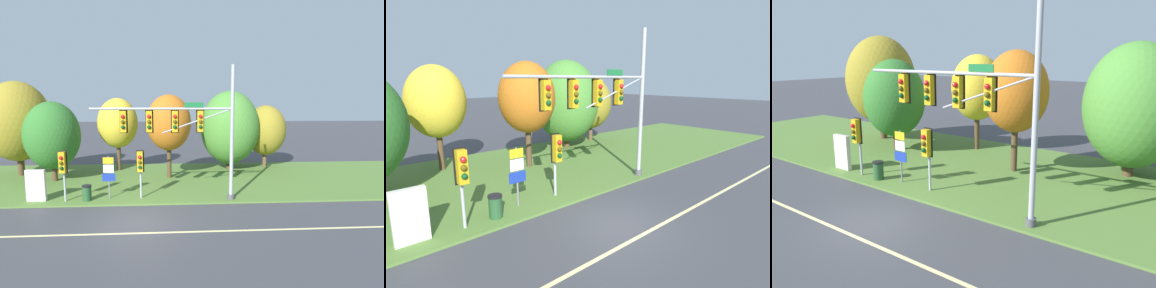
% 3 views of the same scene
% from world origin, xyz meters
% --- Properties ---
extents(ground_plane, '(160.00, 160.00, 0.00)m').
position_xyz_m(ground_plane, '(0.00, 0.00, 0.00)').
color(ground_plane, '#3D3D42').
extents(lane_stripe, '(36.00, 0.16, 0.01)m').
position_xyz_m(lane_stripe, '(0.00, -1.20, 0.00)').
color(lane_stripe, beige).
rests_on(lane_stripe, ground).
extents(grass_verge, '(48.00, 11.50, 0.10)m').
position_xyz_m(grass_verge, '(0.00, 8.25, 0.05)').
color(grass_verge, '#517533').
rests_on(grass_verge, ground).
extents(traffic_signal_mast, '(8.37, 0.49, 7.95)m').
position_xyz_m(traffic_signal_mast, '(2.57, 3.04, 4.54)').
color(traffic_signal_mast, '#9EA0A5').
rests_on(traffic_signal_mast, grass_verge).
extents(pedestrian_signal_near_kerb, '(0.46, 0.55, 2.97)m').
position_xyz_m(pedestrian_signal_near_kerb, '(-0.19, 3.50, 2.23)').
color(pedestrian_signal_near_kerb, '#9EA0A5').
rests_on(pedestrian_signal_near_kerb, grass_verge).
extents(pedestrian_signal_further_along, '(0.46, 0.55, 3.05)m').
position_xyz_m(pedestrian_signal_further_along, '(-4.60, 3.14, 2.30)').
color(pedestrian_signal_further_along, '#9EA0A5').
rests_on(pedestrian_signal_further_along, grass_verge).
extents(route_sign_post, '(0.78, 0.08, 2.58)m').
position_xyz_m(route_sign_post, '(-2.11, 3.74, 1.68)').
color(route_sign_post, slate).
rests_on(route_sign_post, grass_verge).
extents(tree_behind_signpost, '(3.37, 3.37, 6.19)m').
position_xyz_m(tree_behind_signpost, '(-2.88, 11.51, 4.16)').
color(tree_behind_signpost, '#4C3823').
rests_on(tree_behind_signpost, grass_verge).
extents(tree_mid_verge, '(3.42, 3.42, 6.42)m').
position_xyz_m(tree_mid_verge, '(1.48, 8.65, 4.36)').
color(tree_mid_verge, '#4C3823').
rests_on(tree_mid_verge, grass_verge).
extents(tree_tall_centre, '(5.05, 5.05, 6.81)m').
position_xyz_m(tree_tall_centre, '(6.70, 11.37, 3.74)').
color(tree_tall_centre, '#4C3823').
rests_on(tree_tall_centre, grass_verge).
extents(tree_right_far, '(3.61, 3.61, 5.57)m').
position_xyz_m(tree_right_far, '(10.15, 12.24, 3.41)').
color(tree_right_far, brown).
rests_on(tree_right_far, grass_verge).
extents(info_kiosk, '(1.10, 0.24, 1.90)m').
position_xyz_m(info_kiosk, '(-6.30, 3.42, 1.04)').
color(info_kiosk, beige).
rests_on(info_kiosk, grass_verge).
extents(trash_bin, '(0.56, 0.56, 0.93)m').
position_xyz_m(trash_bin, '(-3.35, 3.35, 0.57)').
color(trash_bin, '#234C28').
rests_on(trash_bin, grass_verge).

